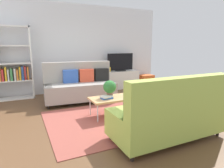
{
  "coord_description": "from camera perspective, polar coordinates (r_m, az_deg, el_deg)",
  "views": [
    {
      "loc": [
        -1.66,
        -3.74,
        1.55
      ],
      "look_at": [
        0.28,
        0.34,
        0.65
      ],
      "focal_mm": 30.95,
      "sensor_mm": 36.0,
      "label": 1
    }
  ],
  "objects": [
    {
      "name": "storage_trunk",
      "position": [
        7.62,
        10.04,
        1.03
      ],
      "size": [
        0.52,
        0.4,
        0.44
      ],
      "primitive_type": "cube",
      "color": "orange",
      "rests_on": "ground_plane"
    },
    {
      "name": "tv_console",
      "position": [
        7.12,
        2.35,
        1.29
      ],
      "size": [
        1.4,
        0.44,
        0.64
      ],
      "primitive_type": "cube",
      "color": "silver",
      "rests_on": "ground_plane"
    },
    {
      "name": "coffee_table",
      "position": [
        4.31,
        0.8,
        -4.28
      ],
      "size": [
        1.1,
        0.56,
        0.42
      ],
      "color": "tan",
      "rests_on": "ground_plane"
    },
    {
      "name": "tv",
      "position": [
        7.02,
        2.47,
        6.36
      ],
      "size": [
        1.0,
        0.2,
        0.64
      ],
      "color": "black",
      "rests_on": "tv_console"
    },
    {
      "name": "couch_green",
      "position": [
        3.32,
        16.39,
        -8.58
      ],
      "size": [
        1.9,
        0.85,
        1.1
      ],
      "rotation": [
        0.0,
        0.0,
        0.0
      ],
      "color": "#A3BC4C",
      "rests_on": "ground_plane"
    },
    {
      "name": "ground_plane",
      "position": [
        4.37,
        -1.46,
        -9.49
      ],
      "size": [
        7.68,
        7.68,
        0.0
      ],
      "primitive_type": "plane",
      "color": "brown"
    },
    {
      "name": "area_rug",
      "position": [
        4.24,
        1.39,
        -10.05
      ],
      "size": [
        2.9,
        2.2,
        0.01
      ],
      "primitive_type": "cube",
      "color": "#9E4C42",
      "rests_on": "ground_plane"
    },
    {
      "name": "bookshelf",
      "position": [
        6.25,
        -27.67,
        4.56
      ],
      "size": [
        1.1,
        0.36,
        2.1
      ],
      "color": "white",
      "rests_on": "ground_plane"
    },
    {
      "name": "bottle_0",
      "position": [
        6.84,
        -0.58,
        4.32
      ],
      "size": [
        0.04,
        0.04,
        0.17
      ],
      "primitive_type": "cylinder",
      "color": "gold",
      "rests_on": "tv_console"
    },
    {
      "name": "table_book_0",
      "position": [
        4.19,
        -1.61,
        -4.12
      ],
      "size": [
        0.24,
        0.18,
        0.03
      ],
      "primitive_type": "cube",
      "rotation": [
        0.0,
        0.0,
        0.01
      ],
      "color": "#3359B2",
      "rests_on": "coffee_table"
    },
    {
      "name": "table_book_1",
      "position": [
        4.19,
        -1.61,
        -3.71
      ],
      "size": [
        0.28,
        0.23,
        0.03
      ],
      "primitive_type": "cube",
      "rotation": [
        0.0,
        0.0,
        0.25
      ],
      "color": "silver",
      "rests_on": "table_book_0"
    },
    {
      "name": "vase_0",
      "position": [
        6.85,
        -2.12,
        4.32
      ],
      "size": [
        0.1,
        0.1,
        0.17
      ],
      "primitive_type": "cylinder",
      "color": "#B24C4C",
      "rests_on": "tv_console"
    },
    {
      "name": "wall_far",
      "position": [
        6.75,
        -11.42,
        10.19
      ],
      "size": [
        6.4,
        0.12,
        2.9
      ],
      "primitive_type": "cube",
      "color": "silver",
      "rests_on": "ground_plane"
    },
    {
      "name": "couch_beige",
      "position": [
        5.46,
        -9.44,
        -0.49
      ],
      "size": [
        1.96,
        0.99,
        1.1
      ],
      "rotation": [
        0.0,
        0.0,
        3.06
      ],
      "color": "gray",
      "rests_on": "ground_plane"
    },
    {
      "name": "potted_plant",
      "position": [
        4.25,
        -0.69,
        -1.06
      ],
      "size": [
        0.29,
        0.29,
        0.38
      ],
      "color": "brown",
      "rests_on": "coffee_table"
    }
  ]
}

